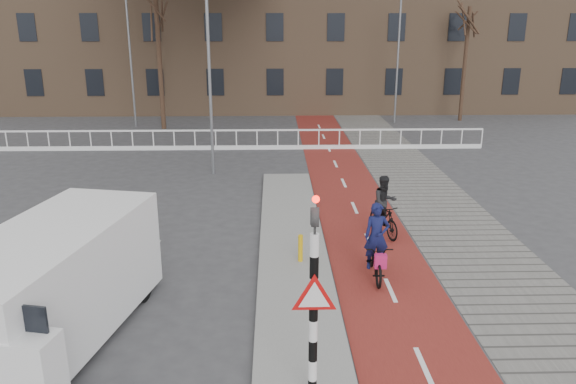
{
  "coord_description": "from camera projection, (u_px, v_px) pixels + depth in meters",
  "views": [
    {
      "loc": [
        -1.2,
        -9.74,
        6.02
      ],
      "look_at": [
        -0.81,
        5.0,
        1.5
      ],
      "focal_mm": 35.0,
      "sensor_mm": 36.0,
      "label": 1
    }
  ],
  "objects": [
    {
      "name": "ground",
      "position": [
        336.0,
        338.0,
        11.1
      ],
      "size": [
        120.0,
        120.0,
        0.0
      ],
      "primitive_type": "plane",
      "color": "#38383A",
      "rests_on": "ground"
    },
    {
      "name": "bike_lane",
      "position": [
        347.0,
        191.0,
        20.7
      ],
      "size": [
        2.5,
        60.0,
        0.01
      ],
      "primitive_type": "cube",
      "color": "maroon",
      "rests_on": "ground"
    },
    {
      "name": "sidewalk",
      "position": [
        422.0,
        190.0,
        20.77
      ],
      "size": [
        3.0,
        60.0,
        0.01
      ],
      "primitive_type": "cube",
      "color": "slate",
      "rests_on": "ground"
    },
    {
      "name": "curb_island",
      "position": [
        293.0,
        255.0,
        14.89
      ],
      "size": [
        1.8,
        16.0,
        0.12
      ],
      "primitive_type": "cube",
      "color": "gray",
      "rests_on": "ground"
    },
    {
      "name": "traffic_signal",
      "position": [
        314.0,
        296.0,
        8.57
      ],
      "size": [
        0.8,
        0.8,
        3.68
      ],
      "color": "black",
      "rests_on": "curb_island"
    },
    {
      "name": "bollard",
      "position": [
        300.0,
        248.0,
        14.26
      ],
      "size": [
        0.12,
        0.12,
        0.71
      ],
      "primitive_type": "cylinder",
      "color": "gold",
      "rests_on": "curb_island"
    },
    {
      "name": "cyclist_near",
      "position": [
        376.0,
        253.0,
        13.55
      ],
      "size": [
        0.66,
        1.81,
        1.88
      ],
      "rotation": [
        0.0,
        0.0,
        -0.02
      ],
      "color": "black",
      "rests_on": "bike_lane"
    },
    {
      "name": "cyclist_far",
      "position": [
        384.0,
        211.0,
        16.2
      ],
      "size": [
        0.95,
        1.7,
        1.79
      ],
      "rotation": [
        0.0,
        0.0,
        0.32
      ],
      "color": "black",
      "rests_on": "bike_lane"
    },
    {
      "name": "van",
      "position": [
        52.0,
        285.0,
        10.68
      ],
      "size": [
        3.16,
        5.64,
        2.29
      ],
      "rotation": [
        0.0,
        0.0,
        -0.2
      ],
      "color": "white",
      "rests_on": "ground"
    },
    {
      "name": "railing",
      "position": [
        195.0,
        144.0,
        27.14
      ],
      "size": [
        28.0,
        0.1,
        0.99
      ],
      "color": "silver",
      "rests_on": "ground"
    },
    {
      "name": "tree_mid",
      "position": [
        160.0,
        62.0,
        31.43
      ],
      "size": [
        0.27,
        0.27,
        7.59
      ],
      "primitive_type": "cylinder",
      "color": "black",
      "rests_on": "ground"
    },
    {
      "name": "tree_right",
      "position": [
        465.0,
        65.0,
        34.21
      ],
      "size": [
        0.22,
        0.22,
        6.81
      ],
      "primitive_type": "cylinder",
      "color": "black",
      "rests_on": "ground"
    },
    {
      "name": "streetlight_near",
      "position": [
        209.0,
        71.0,
        21.78
      ],
      "size": [
        0.12,
        0.12,
        8.28
      ],
      "primitive_type": "cylinder",
      "color": "slate",
      "rests_on": "ground"
    },
    {
      "name": "streetlight_left",
      "position": [
        130.0,
        51.0,
        32.03
      ],
      "size": [
        0.12,
        0.12,
        8.71
      ],
      "primitive_type": "cylinder",
      "color": "slate",
      "rests_on": "ground"
    },
    {
      "name": "streetlight_right",
      "position": [
        398.0,
        62.0,
        33.35
      ],
      "size": [
        0.12,
        0.12,
        7.33
      ],
      "primitive_type": "cylinder",
      "color": "slate",
      "rests_on": "ground"
    }
  ]
}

